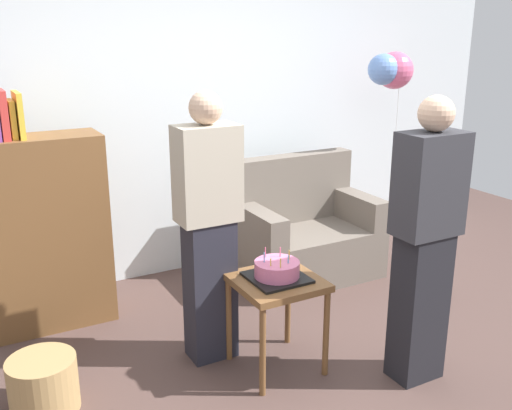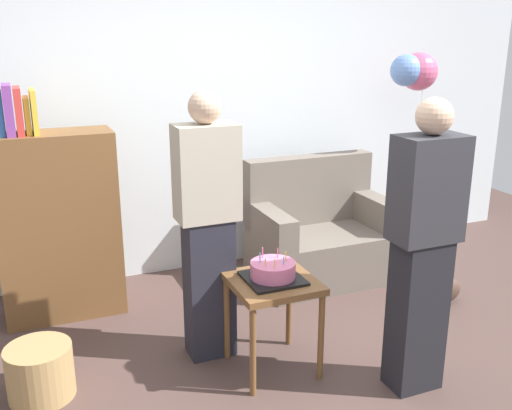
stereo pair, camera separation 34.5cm
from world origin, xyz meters
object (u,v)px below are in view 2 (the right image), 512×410
Objects in this scene: couch at (320,236)px; birthday_cake at (273,271)px; wicker_basket at (40,372)px; side_table at (273,293)px; balloon_bunch at (414,71)px; person_holding_cake at (423,248)px; person_blowing_candles at (208,227)px; handbag at (444,290)px; bookshelf at (57,222)px.

birthday_cake is (-0.91, -1.10, 0.28)m from couch.
side_table is at bearing -10.18° from wicker_basket.
wicker_basket is at bearing -163.46° from balloon_bunch.
person_holding_cake is at bearing -99.05° from couch.
person_blowing_candles is (-1.20, -0.79, 0.49)m from couch.
handbag is (1.52, 0.30, -0.52)m from birthday_cake.
person_blowing_candles is at bearing 179.57° from handbag.
balloon_bunch is (1.75, 1.13, 1.00)m from birthday_cake.
bookshelf is 1.21m from person_blowing_candles.
handbag is 1.75m from balloon_bunch.
couch reaches higher than birthday_cake.
bookshelf is 2.82m from handbag.
person_blowing_candles reaches higher than wicker_basket.
wicker_basket is at bearing 169.82° from birthday_cake.
bookshelf is at bearing 141.67° from person_blowing_candles.
person_holding_cake is (-0.25, -1.57, 0.49)m from couch.
couch is 2.02m from bookshelf.
person_holding_cake is at bearing -19.63° from wicker_basket.
birthday_cake is (1.07, -1.21, -0.06)m from bookshelf.
person_holding_cake is 2.09m from balloon_bunch.
side_table reaches higher than handbag.
balloon_bunch is at bearing 75.18° from handbag.
balloon_bunch is at bearing -1.65° from bookshelf.
side_table is 0.32× the size of balloon_bunch.
couch reaches higher than side_table.
couch is 3.44× the size of birthday_cake.
couch is 1.92× the size of side_table.
side_table is 1.60m from handbag.
bookshelf is 5.06× the size of birthday_cake.
side_table is 2.05× the size of handbag.
wicker_basket is at bearing -178.70° from handbag.
couch is at bearing 50.38° from birthday_cake.
person_holding_cake reaches higher than wicker_basket.
side_table is 1.35m from wicker_basket.
handbag is at bearing 1.30° from wicker_basket.
balloon_bunch is (0.22, 0.84, 1.52)m from handbag.
side_table is (1.07, -1.21, -0.19)m from bookshelf.
wicker_basket is (-1.95, 0.70, -0.68)m from person_holding_cake.
couch is at bearing -3.22° from bookshelf.
person_holding_cake is (0.66, -0.46, 0.35)m from side_table.
handbag is (2.60, -0.92, -0.58)m from bookshelf.
balloon_bunch reaches higher than bookshelf.
person_holding_cake reaches higher than handbag.
couch is 3.93× the size of handbag.
birthday_cake is 2.31m from balloon_bunch.
bookshelf is 0.99× the size of person_blowing_candles.
wicker_basket is at bearing -102.38° from bookshelf.
wicker_basket is at bearing 169.82° from side_table.
person_blowing_candles reaches higher than handbag.
wicker_basket is at bearing -165.10° from person_blowing_candles.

